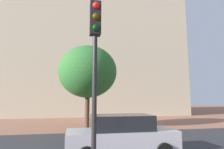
% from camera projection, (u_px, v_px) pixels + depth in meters
% --- Properties ---
extents(ground_plane, '(120.00, 120.00, 0.00)m').
position_uv_depth(ground_plane, '(107.00, 141.00, 10.25)').
color(ground_plane, '#93604C').
extents(street_asphalt_strip, '(120.00, 7.91, 0.00)m').
position_uv_depth(street_asphalt_strip, '(111.00, 146.00, 9.13)').
color(street_asphalt_strip, '#2D2D33').
rests_on(street_asphalt_strip, ground_plane).
extents(landmark_building, '(29.41, 13.21, 39.81)m').
position_uv_depth(landmark_building, '(85.00, 45.00, 31.37)').
color(landmark_building, beige).
rests_on(landmark_building, ground_plane).
extents(car_silver, '(4.36, 1.93, 1.62)m').
position_uv_depth(car_silver, '(121.00, 136.00, 7.56)').
color(car_silver, '#B2B2BC').
rests_on(car_silver, ground_plane).
extents(traffic_light_pole, '(0.28, 0.34, 4.78)m').
position_uv_depth(traffic_light_pole, '(95.00, 56.00, 4.72)').
color(traffic_light_pole, black).
rests_on(traffic_light_pole, ground_plane).
extents(tree_curb_far, '(4.60, 4.60, 6.53)m').
position_uv_depth(tree_curb_far, '(88.00, 72.00, 14.89)').
color(tree_curb_far, '#4C3823').
rests_on(tree_curb_far, ground_plane).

